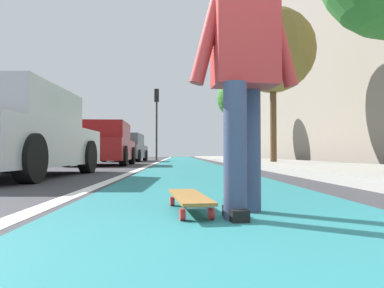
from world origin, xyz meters
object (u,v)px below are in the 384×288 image
at_px(skateboard, 189,198).
at_px(skater_person, 244,68).
at_px(parked_car_far, 126,148).
at_px(street_tree_far, 236,99).
at_px(street_tree_mid, 273,51).
at_px(parked_car_near, 15,134).
at_px(traffic_light, 157,111).
at_px(parked_car_mid, 102,145).
at_px(pedestrian_distant, 247,143).

height_order(skateboard, skater_person, skater_person).
height_order(parked_car_far, street_tree_far, street_tree_far).
height_order(skater_person, street_tree_mid, street_tree_mid).
relative_size(parked_car_near, street_tree_mid, 0.79).
distance_m(parked_car_far, street_tree_mid, 10.09).
bearing_deg(traffic_light, parked_car_near, 175.29).
relative_size(skateboard, parked_car_mid, 0.21).
distance_m(parked_car_far, street_tree_far, 6.69).
distance_m(parked_car_near, parked_car_mid, 6.54).
relative_size(parked_car_far, street_tree_mid, 0.86).
distance_m(skateboard, parked_car_near, 4.67).
relative_size(street_tree_mid, street_tree_far, 1.16).
distance_m(skater_person, street_tree_mid, 10.57).
distance_m(skater_person, parked_car_far, 17.47).
xyz_separation_m(parked_car_far, pedestrian_distant, (-3.65, -5.86, 0.16)).
height_order(skater_person, parked_car_near, skater_person).
relative_size(traffic_light, street_tree_far, 0.97).
xyz_separation_m(skater_person, traffic_light, (20.19, 1.81, 2.14)).
bearing_deg(parked_car_far, pedestrian_distant, -121.95).
relative_size(parked_car_far, street_tree_far, 1.01).
relative_size(skater_person, street_tree_far, 0.36).
height_order(parked_car_near, street_tree_far, street_tree_far).
xyz_separation_m(parked_car_near, parked_car_mid, (6.54, -0.06, -0.00)).
bearing_deg(parked_car_near, parked_car_mid, -0.53).
bearing_deg(parked_car_near, skater_person, -140.50).
xyz_separation_m(skateboard, street_tree_far, (17.64, -3.14, 3.39)).
bearing_deg(street_tree_far, skateboard, 169.91).
bearing_deg(traffic_light, parked_car_mid, 172.53).
bearing_deg(skater_person, street_tree_far, -8.93).
xyz_separation_m(traffic_light, pedestrian_distant, (-6.68, -4.40, -2.22)).
xyz_separation_m(parked_car_near, pedestrian_distant, (9.68, -5.75, 0.14)).
bearing_deg(street_tree_far, street_tree_mid, 180.00).
bearing_deg(parked_car_near, street_tree_mid, -45.10).
relative_size(skateboard, skater_person, 0.52).
xyz_separation_m(skater_person, parked_car_near, (3.83, 3.15, -0.22)).
bearing_deg(parked_car_mid, pedestrian_distant, -61.14).
relative_size(traffic_light, pedestrian_distant, 2.97).
height_order(parked_car_mid, street_tree_far, street_tree_far).
relative_size(skateboard, parked_car_far, 0.19).
bearing_deg(skater_person, skateboard, 66.58).
bearing_deg(skater_person, pedestrian_distant, -10.89).
distance_m(parked_car_mid, street_tree_mid, 6.73).
height_order(parked_car_near, parked_car_mid, parked_car_near).
relative_size(skater_person, parked_car_far, 0.35).
distance_m(skater_person, pedestrian_distant, 13.75).
bearing_deg(skateboard, street_tree_mid, -18.10).
relative_size(skater_person, pedestrian_distant, 1.09).
distance_m(skater_person, street_tree_far, 18.19).
distance_m(street_tree_far, pedestrian_distant, 5.02).
bearing_deg(traffic_light, street_tree_far, -117.54).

